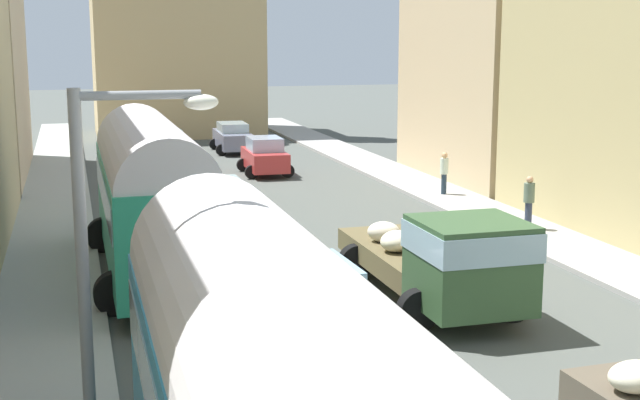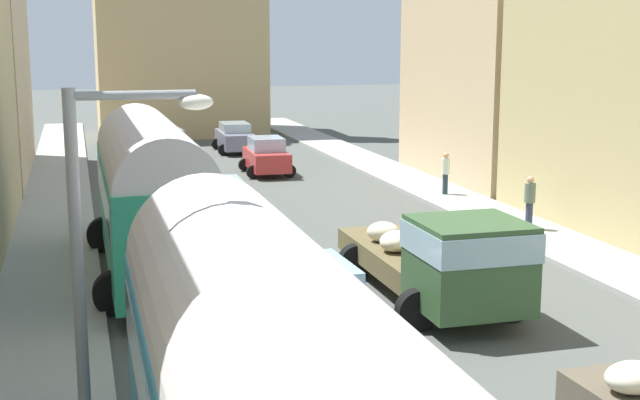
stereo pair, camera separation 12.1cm
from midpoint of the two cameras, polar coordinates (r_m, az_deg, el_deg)
The scene contains 15 objects.
ground_plane at distance 29.57m, azimuth -2.89°, elevation -1.40°, with size 154.00×154.00×0.00m, color #4A4F4A.
sidewalk_left at distance 28.85m, azimuth -17.07°, elevation -2.03°, with size 2.50×70.00×0.14m, color #A6ABA4.
sidewalk_right at distance 31.94m, azimuth 9.88°, elevation -0.51°, with size 2.50×70.00×0.14m, color #9B9994.
building_right_3 at distance 38.49m, azimuth 10.86°, elevation 7.69°, with size 4.56×9.77×8.59m.
distant_church at distance 55.76m, azimuth -9.41°, elevation 11.02°, with size 10.09×7.02×19.33m.
parked_bus_1 at distance 22.86m, azimuth -11.13°, elevation 0.72°, with size 3.25×9.77×4.15m.
cargo_truck_1 at distance 20.06m, azimuth 7.94°, elevation -3.69°, with size 3.14×7.03×2.35m.
car_0 at distance 39.43m, azimuth -3.71°, elevation 2.87°, with size 2.26×3.64×1.68m.
car_1 at distance 47.19m, azimuth -5.78°, elevation 4.09°, with size 2.26×4.22×1.58m.
car_2 at distance 18.46m, azimuth -0.24°, elevation -6.36°, with size 2.18×4.22×1.53m.
car_3 at distance 28.81m, azimuth -6.86°, elevation -0.21°, with size 2.43×3.68×1.57m.
car_4 at distance 45.26m, azimuth -10.21°, elevation 3.66°, with size 2.54×4.46×1.52m.
pedestrian_0 at distance 34.01m, azimuth 7.99°, elevation 1.86°, with size 0.42×0.42×1.77m.
pedestrian_4 at distance 28.36m, azimuth 13.33°, elevation -0.03°, with size 0.47×0.47×1.84m.
streetlamp_near at distance 11.27m, azimuth -14.09°, elevation -3.97°, with size 1.82×0.28×5.58m.
Camera 1 is at (-6.55, -1.16, 6.20)m, focal length 49.13 mm.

